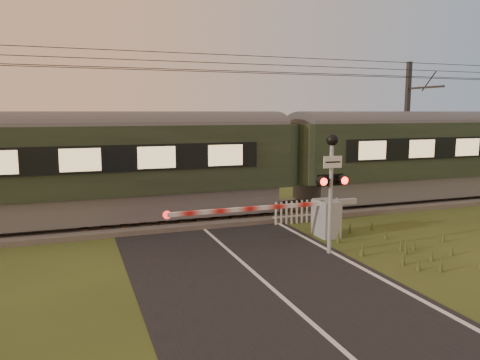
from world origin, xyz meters
name	(u,v)px	position (x,y,z in m)	size (l,w,h in m)	color
ground	(257,276)	(0.00, 0.00, 0.00)	(160.00, 160.00, 0.00)	#334018
road	(261,279)	(0.02, -0.23, 0.01)	(6.00, 140.00, 0.03)	black
track_bed	(193,218)	(0.00, 6.50, 0.07)	(140.00, 3.40, 0.39)	#47423D
overhead_wires	(190,64)	(0.00, 6.50, 5.72)	(120.00, 0.62, 0.62)	black
train	(287,159)	(3.90, 6.50, 2.14)	(39.87, 2.75, 3.71)	slate
boom_gate	(320,217)	(3.27, 2.70, 0.66)	(6.41, 0.92, 1.22)	gray
crossing_signal	(331,172)	(2.63, 1.00, 2.35)	(0.87, 0.36, 3.42)	gray
picket_fence	(307,211)	(3.82, 4.60, 0.43)	(2.68, 0.07, 0.84)	silver
catenary_mast	(407,125)	(11.50, 8.72, 3.35)	(0.20, 2.45, 6.43)	#2D2D30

